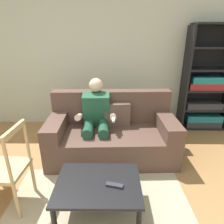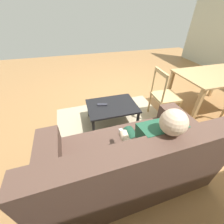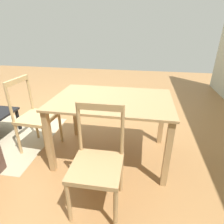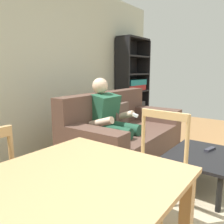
{
  "view_description": "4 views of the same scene",
  "coord_description": "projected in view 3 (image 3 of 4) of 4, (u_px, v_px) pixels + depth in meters",
  "views": [
    {
      "loc": [
        0.87,
        -1.06,
        1.76
      ],
      "look_at": [
        0.85,
        1.56,
        0.72
      ],
      "focal_mm": 31.49,
      "sensor_mm": 36.0,
      "label": 1
    },
    {
      "loc": [
        1.27,
        2.48,
        1.74
      ],
      "look_at": [
        0.72,
        0.51,
        0.22
      ],
      "focal_mm": 22.64,
      "sensor_mm": 36.0,
      "label": 2
    },
    {
      "loc": [
        -1.56,
        2.5,
        1.49
      ],
      "look_at": [
        -1.22,
        0.61,
        0.6
      ],
      "focal_mm": 29.56,
      "sensor_mm": 36.0,
      "label": 3
    },
    {
      "loc": [
        -1.7,
        -0.11,
        1.25
      ],
      "look_at": [
        -0.18,
        1.04,
        0.9
      ],
      "focal_mm": 36.2,
      "sensor_mm": 36.0,
      "label": 4
    }
  ],
  "objects": [
    {
      "name": "ground_plane",
      "position": [
        47.0,
        124.0,
        3.11
      ],
      "size": [
        8.84,
        8.84,
        0.0
      ],
      "primitive_type": "plane",
      "color": "#9E7042"
    },
    {
      "name": "dining_chair_near_wall",
      "position": [
        97.0,
        164.0,
        1.55
      ],
      "size": [
        0.43,
        0.43,
        0.93
      ],
      "color": "tan",
      "rests_on": "ground_plane"
    },
    {
      "name": "dining_table",
      "position": [
        112.0,
        108.0,
        2.09
      ],
      "size": [
        1.32,
        0.88,
        0.77
      ],
      "color": "tan",
      "rests_on": "ground_plane"
    },
    {
      "name": "dining_chair_facing_couch",
      "position": [
        35.0,
        117.0,
        2.33
      ],
      "size": [
        0.44,
        0.44,
        0.94
      ],
      "color": "tan",
      "rests_on": "ground_plane"
    }
  ]
}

